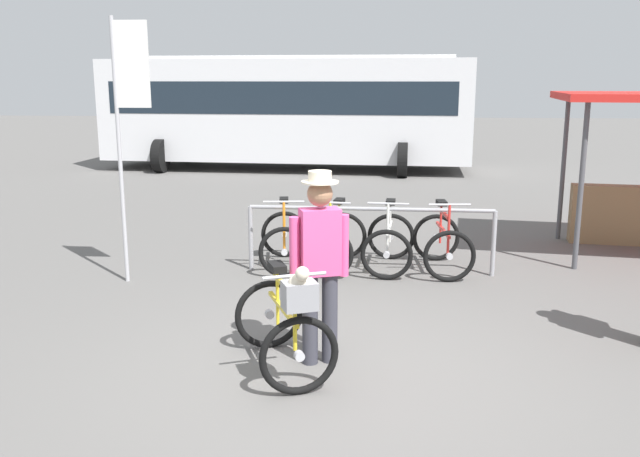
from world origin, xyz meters
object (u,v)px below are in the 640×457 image
object	(u,v)px
racked_bike_orange	(284,240)
banner_flag	(127,101)
person_with_featured_bike	(320,260)
racked_bike_red	(442,244)
racked_bike_white	(389,242)
featured_bicycle	(287,321)
bus_distant	(287,106)
racked_bike_yellow	(336,241)

from	to	relation	value
racked_bike_orange	banner_flag	size ratio (longest dim) A/B	0.37
person_with_featured_bike	banner_flag	distance (m)	3.60
racked_bike_red	person_with_featured_bike	xyz separation A→B (m)	(-1.36, -3.08, 0.58)
racked_bike_white	featured_bicycle	size ratio (longest dim) A/B	0.92
racked_bike_white	racked_bike_red	distance (m)	0.70
racked_bike_white	racked_bike_red	bearing A→B (deg)	-0.69
person_with_featured_bike	featured_bicycle	bearing A→B (deg)	-130.91
racked_bike_red	person_with_featured_bike	bearing A→B (deg)	-113.80
racked_bike_red	banner_flag	bearing A→B (deg)	-168.12
featured_bicycle	banner_flag	distance (m)	3.82
racked_bike_red	bus_distant	distance (m)	10.77
racked_bike_white	bus_distant	size ratio (longest dim) A/B	0.11
racked_bike_orange	featured_bicycle	bearing A→B (deg)	-81.88
racked_bike_yellow	banner_flag	xyz separation A→B (m)	(-2.44, -0.83, 1.86)
racked_bike_yellow	racked_bike_white	distance (m)	0.70
banner_flag	racked_bike_white	bearing A→B (deg)	14.57
racked_bike_yellow	bus_distant	xyz separation A→B (m)	(-1.99, 10.12, 1.37)
featured_bicycle	banner_flag	size ratio (longest dim) A/B	0.39
racked_bike_white	racked_bike_yellow	bearing A→B (deg)	179.31
racked_bike_white	person_with_featured_bike	bearing A→B (deg)	-102.03
racked_bike_white	banner_flag	distance (m)	3.74
person_with_featured_bike	banner_flag	size ratio (longest dim) A/B	0.54
racked_bike_red	person_with_featured_bike	distance (m)	3.41
racked_bike_orange	racked_bike_red	distance (m)	2.10
racked_bike_yellow	racked_bike_red	xyz separation A→B (m)	(1.40, -0.02, -0.00)
racked_bike_orange	person_with_featured_bike	bearing A→B (deg)	-76.56
featured_bicycle	person_with_featured_bike	bearing A→B (deg)	49.09
racked_bike_orange	banner_flag	xyz separation A→B (m)	(-1.74, -0.83, 1.86)
racked_bike_white	banner_flag	xyz separation A→B (m)	(-3.14, -0.82, 1.86)
racked_bike_yellow	racked_bike_red	bearing A→B (deg)	-0.69
racked_bike_yellow	racked_bike_white	xyz separation A→B (m)	(0.70, -0.01, -0.00)
racked_bike_white	racked_bike_red	world-z (taller)	same
racked_bike_orange	bus_distant	xyz separation A→B (m)	(-1.29, 10.11, 1.37)
racked_bike_orange	banner_flag	bearing A→B (deg)	-154.45
racked_bike_white	person_with_featured_bike	world-z (taller)	person_with_featured_bike
racked_bike_yellow	banner_flag	world-z (taller)	banner_flag
featured_bicycle	banner_flag	xyz separation A→B (m)	(-2.23, 2.57, 1.74)
racked_bike_yellow	banner_flag	size ratio (longest dim) A/B	0.36
racked_bike_orange	racked_bike_red	xyz separation A→B (m)	(2.10, -0.03, 0.00)
racked_bike_orange	banner_flag	world-z (taller)	banner_flag
racked_bike_orange	racked_bike_white	distance (m)	1.40
racked_bike_red	featured_bicycle	xyz separation A→B (m)	(-1.61, -3.37, 0.12)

